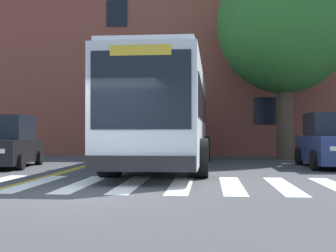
{
  "coord_description": "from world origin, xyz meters",
  "views": [
    {
      "loc": [
        2.47,
        -9.01,
        1.26
      ],
      "look_at": [
        1.13,
        6.58,
        1.45
      ],
      "focal_mm": 50.0,
      "sensor_mm": 36.0,
      "label": 1
    }
  ],
  "objects_px": {
    "car_navy_far_lane": "(332,143)",
    "street_tree_curbside_large": "(285,23)",
    "car_black_near_lane": "(6,144)",
    "traffic_light_overhead": "(161,85)",
    "city_bus": "(167,114)",
    "car_grey_behind_bus": "(157,136)"
  },
  "relations": [
    {
      "from": "traffic_light_overhead",
      "to": "car_navy_far_lane",
      "type": "bearing_deg",
      "value": -20.56
    },
    {
      "from": "car_grey_behind_bus",
      "to": "traffic_light_overhead",
      "type": "relative_size",
      "value": 1.0
    },
    {
      "from": "car_navy_far_lane",
      "to": "street_tree_curbside_large",
      "type": "relative_size",
      "value": 0.46
    },
    {
      "from": "car_navy_far_lane",
      "to": "traffic_light_overhead",
      "type": "relative_size",
      "value": 0.9
    },
    {
      "from": "car_navy_far_lane",
      "to": "car_grey_behind_bus",
      "type": "relative_size",
      "value": 0.9
    },
    {
      "from": "car_black_near_lane",
      "to": "car_grey_behind_bus",
      "type": "xyz_separation_m",
      "value": [
        4.36,
        9.02,
        0.17
      ]
    },
    {
      "from": "car_black_near_lane",
      "to": "car_navy_far_lane",
      "type": "height_order",
      "value": "car_navy_far_lane"
    },
    {
      "from": "car_grey_behind_bus",
      "to": "traffic_light_overhead",
      "type": "distance_m",
      "value": 6.21
    },
    {
      "from": "city_bus",
      "to": "car_grey_behind_bus",
      "type": "height_order",
      "value": "city_bus"
    },
    {
      "from": "car_navy_far_lane",
      "to": "city_bus",
      "type": "bearing_deg",
      "value": -176.98
    },
    {
      "from": "city_bus",
      "to": "traffic_light_overhead",
      "type": "height_order",
      "value": "traffic_light_overhead"
    },
    {
      "from": "city_bus",
      "to": "car_black_near_lane",
      "type": "xyz_separation_m",
      "value": [
        -5.66,
        -0.6,
        -1.05
      ]
    },
    {
      "from": "car_grey_behind_bus",
      "to": "street_tree_curbside_large",
      "type": "xyz_separation_m",
      "value": [
        6.22,
        -3.46,
        5.2
      ]
    },
    {
      "from": "car_grey_behind_bus",
      "to": "traffic_light_overhead",
      "type": "height_order",
      "value": "traffic_light_overhead"
    },
    {
      "from": "car_black_near_lane",
      "to": "car_grey_behind_bus",
      "type": "height_order",
      "value": "car_grey_behind_bus"
    },
    {
      "from": "car_black_near_lane",
      "to": "car_grey_behind_bus",
      "type": "bearing_deg",
      "value": 64.18
    },
    {
      "from": "car_grey_behind_bus",
      "to": "traffic_light_overhead",
      "type": "xyz_separation_m",
      "value": [
        0.82,
        -5.75,
        2.18
      ]
    },
    {
      "from": "city_bus",
      "to": "street_tree_curbside_large",
      "type": "bearing_deg",
      "value": 45.19
    },
    {
      "from": "car_black_near_lane",
      "to": "traffic_light_overhead",
      "type": "bearing_deg",
      "value": 32.2
    },
    {
      "from": "traffic_light_overhead",
      "to": "street_tree_curbside_large",
      "type": "bearing_deg",
      "value": 23.01
    },
    {
      "from": "car_navy_far_lane",
      "to": "traffic_light_overhead",
      "type": "distance_m",
      "value": 7.1
    },
    {
      "from": "city_bus",
      "to": "street_tree_curbside_large",
      "type": "xyz_separation_m",
      "value": [
        4.93,
        4.96,
        4.31
      ]
    }
  ]
}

